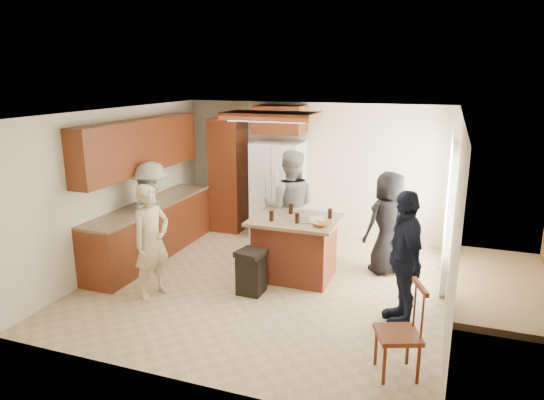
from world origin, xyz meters
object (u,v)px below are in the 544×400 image
(person_behind_left, at_px, (290,206))
(kitchen_island, at_px, (295,247))
(person_behind_right, at_px, (388,223))
(person_front_left, at_px, (152,241))
(person_side_right, at_px, (404,258))
(person_counter, at_px, (152,213))
(trash_bin, at_px, (251,272))
(spindle_chair, at_px, (400,334))
(refrigerator, at_px, (278,190))

(person_behind_left, bearing_deg, kitchen_island, 99.30)
(person_behind_right, bearing_deg, person_front_left, -9.66)
(person_behind_left, distance_m, person_side_right, 2.46)
(person_front_left, relative_size, person_counter, 0.95)
(person_counter, bearing_deg, trash_bin, -118.39)
(person_front_left, bearing_deg, spindle_chair, -84.26)
(person_front_left, height_order, refrigerator, refrigerator)
(person_counter, bearing_deg, person_front_left, -160.41)
(kitchen_island, xyz_separation_m, spindle_chair, (1.74, -2.02, -0.02))
(person_behind_left, distance_m, spindle_chair, 3.37)
(person_front_left, xyz_separation_m, person_counter, (-0.67, 1.05, 0.04))
(person_counter, relative_size, spindle_chair, 1.68)
(person_behind_right, bearing_deg, trash_bin, -3.23)
(person_front_left, distance_m, spindle_chair, 3.49)
(person_behind_left, xyz_separation_m, spindle_chair, (2.02, -2.66, -0.47))
(trash_bin, bearing_deg, person_side_right, -3.68)
(person_front_left, distance_m, person_behind_right, 3.52)
(person_counter, relative_size, trash_bin, 2.65)
(person_counter, xyz_separation_m, refrigerator, (1.46, 1.97, 0.07))
(person_behind_right, relative_size, person_side_right, 0.94)
(person_side_right, xyz_separation_m, trash_bin, (-2.06, 0.13, -0.53))
(person_front_left, height_order, kitchen_island, person_front_left)
(person_behind_right, bearing_deg, spindle_chair, 56.48)
(kitchen_island, bearing_deg, person_behind_right, 27.33)
(kitchen_island, bearing_deg, person_side_right, -28.01)
(person_front_left, bearing_deg, kitchen_island, -34.33)
(spindle_chair, bearing_deg, person_behind_left, 127.31)
(person_behind_left, relative_size, kitchen_island, 1.44)
(person_side_right, bearing_deg, person_counter, -120.03)
(person_behind_left, xyz_separation_m, trash_bin, (-0.12, -1.39, -0.60))
(person_side_right, height_order, refrigerator, refrigerator)
(person_side_right, height_order, kitchen_island, person_side_right)
(refrigerator, relative_size, kitchen_island, 1.41)
(trash_bin, bearing_deg, person_counter, 164.73)
(person_side_right, bearing_deg, refrigerator, -156.79)
(person_behind_left, xyz_separation_m, refrigerator, (-0.58, 1.10, -0.02))
(person_behind_left, bearing_deg, spindle_chair, 112.56)
(person_side_right, bearing_deg, kitchen_island, -138.66)
(spindle_chair, bearing_deg, kitchen_island, 130.77)
(spindle_chair, bearing_deg, person_front_left, 167.63)
(trash_bin, bearing_deg, person_behind_left, 85.02)
(person_front_left, xyz_separation_m, person_behind_left, (1.37, 1.91, 0.13))
(person_side_right, relative_size, kitchen_island, 1.32)
(person_behind_left, relative_size, person_behind_right, 1.16)
(person_counter, bearing_deg, person_behind_right, -89.33)
(trash_bin, relative_size, spindle_chair, 0.63)
(person_front_left, relative_size, refrigerator, 0.88)
(person_behind_left, relative_size, person_counter, 1.11)
(person_front_left, bearing_deg, person_side_right, -65.10)
(person_behind_left, bearing_deg, person_counter, 8.12)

